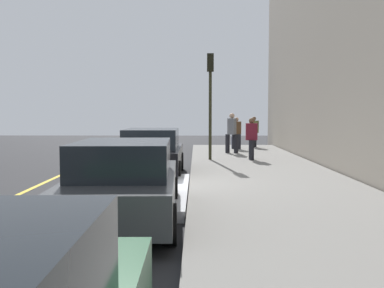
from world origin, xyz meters
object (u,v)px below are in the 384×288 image
pedestrian_grey_coat (232,132)px  traffic_light_pole (210,88)px  pedestrian_olive_coat (254,131)px  pedestrian_burgundy_coat (251,137)px  parked_car_charcoal (125,182)px  parked_car_black (152,153)px  rolling_suitcase (234,143)px  pedestrian_brown_coat (236,132)px

pedestrian_grey_coat → traffic_light_pole: bearing=159.6°
pedestrian_olive_coat → pedestrian_burgundy_coat: bearing=171.9°
parked_car_charcoal → parked_car_black: bearing=1.0°
pedestrian_burgundy_coat → pedestrian_olive_coat: 6.58m
pedestrian_olive_coat → traffic_light_pole: traffic_light_pole is taller
parked_car_charcoal → pedestrian_grey_coat: 13.26m
parked_car_black → pedestrian_grey_coat: bearing=-24.3°
rolling_suitcase → pedestrian_olive_coat: bearing=-53.5°
pedestrian_grey_coat → pedestrian_burgundy_coat: 3.04m
traffic_light_pole → pedestrian_grey_coat: bearing=-20.4°
parked_car_black → traffic_light_pole: traffic_light_pole is taller
parked_car_charcoal → pedestrian_grey_coat: size_ratio=2.50×
parked_car_charcoal → pedestrian_grey_coat: pedestrian_grey_coat is taller
traffic_light_pole → rolling_suitcase: bearing=-14.1°
parked_car_black → rolling_suitcase: size_ratio=4.50×
pedestrian_olive_coat → rolling_suitcase: bearing=126.5°
pedestrian_brown_coat → parked_car_black: bearing=159.1°
parked_car_black → pedestrian_brown_coat: size_ratio=2.66×
parked_car_charcoal → rolling_suitcase: parked_car_charcoal is taller
parked_car_black → pedestrian_olive_coat: pedestrian_olive_coat is taller
parked_car_black → rolling_suitcase: 10.01m
parked_car_charcoal → pedestrian_burgundy_coat: size_ratio=2.78×
pedestrian_brown_coat → rolling_suitcase: (0.35, 0.10, -0.56)m
pedestrian_olive_coat → parked_car_black: bearing=156.3°
pedestrian_burgundy_coat → pedestrian_olive_coat: bearing=-8.1°
pedestrian_burgundy_coat → rolling_suitcase: 5.70m
pedestrian_brown_coat → traffic_light_pole: bearing=164.0°
pedestrian_brown_coat → rolling_suitcase: size_ratio=1.69×
parked_car_black → rolling_suitcase: parked_car_black is taller
pedestrian_grey_coat → pedestrian_brown_coat: 2.37m
pedestrian_burgundy_coat → pedestrian_brown_coat: bearing=1.4°
parked_car_black → pedestrian_grey_coat: size_ratio=2.35×
pedestrian_olive_coat → pedestrian_brown_coat: pedestrian_olive_coat is taller
parked_car_black → pedestrian_grey_coat: 7.41m
parked_car_black → rolling_suitcase: (9.43, -3.36, -0.30)m
pedestrian_burgundy_coat → rolling_suitcase: (5.66, 0.23, -0.58)m
parked_car_charcoal → traffic_light_pole: (9.98, -1.85, 2.24)m
pedestrian_grey_coat → pedestrian_olive_coat: 3.83m
parked_car_charcoal → rolling_suitcase: 15.94m
pedestrian_brown_coat → rolling_suitcase: 0.67m
traffic_light_pole → rolling_suitcase: (5.62, -1.41, -2.54)m
pedestrian_olive_coat → pedestrian_grey_coat: bearing=157.4°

